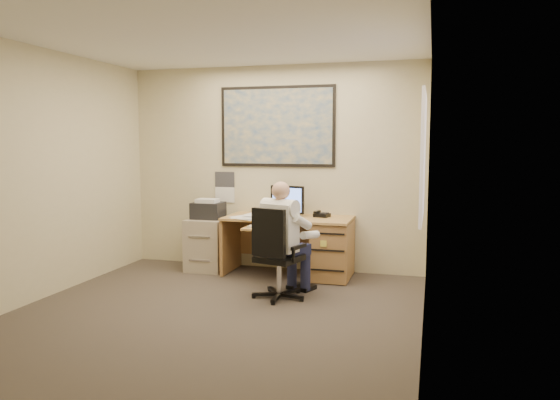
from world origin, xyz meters
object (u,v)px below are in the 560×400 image
(filing_cabinet, at_px, (209,239))
(person, at_px, (280,240))
(desk, at_px, (314,242))
(office_chair, at_px, (279,272))

(filing_cabinet, xyz_separation_m, person, (1.28, -1.02, 0.23))
(desk, bearing_deg, filing_cabinet, 179.35)
(desk, relative_size, office_chair, 1.59)
(person, bearing_deg, filing_cabinet, 162.40)
(office_chair, bearing_deg, desk, 98.14)
(filing_cabinet, xyz_separation_m, office_chair, (1.29, -1.10, -0.11))
(desk, bearing_deg, person, -98.95)
(office_chair, xyz_separation_m, person, (-0.01, 0.08, 0.34))
(desk, height_order, filing_cabinet, desk)
(desk, relative_size, person, 1.26)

